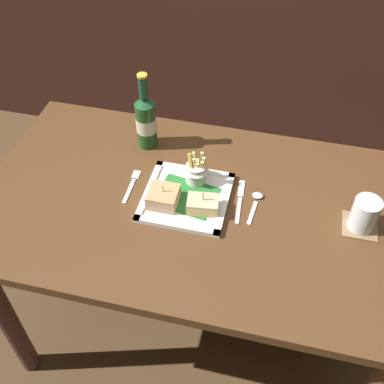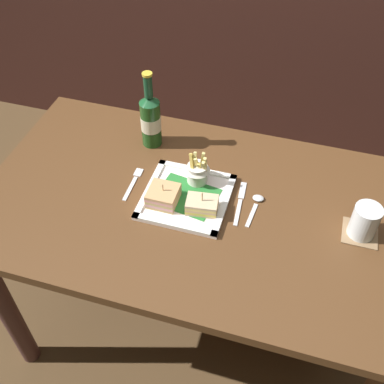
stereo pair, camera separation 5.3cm
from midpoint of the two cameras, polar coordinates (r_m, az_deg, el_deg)
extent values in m
plane|color=#513921|center=(2.06, -0.26, -15.87)|extent=(6.00, 6.00, 0.00)
cube|color=#54341B|center=(1.44, -0.35, -1.88)|extent=(1.34, 0.77, 0.03)
cylinder|color=#4B2C29|center=(1.79, -22.47, -13.88)|extent=(0.07, 0.07, 0.73)
cylinder|color=#4F3426|center=(2.09, -14.34, 0.24)|extent=(0.07, 0.07, 0.73)
cylinder|color=#4D3623|center=(1.95, 19.42, -5.68)|extent=(0.07, 0.07, 0.73)
cube|color=white|center=(1.44, -1.75, -0.69)|extent=(0.26, 0.26, 0.01)
cube|color=#26752F|center=(1.44, -1.76, -0.54)|extent=(0.20, 0.17, 0.00)
cube|color=white|center=(1.36, -3.04, -4.03)|extent=(0.26, 0.02, 0.01)
cube|color=white|center=(1.52, -0.61, 2.71)|extent=(0.26, 0.02, 0.01)
cube|color=white|center=(1.46, -6.28, 0.32)|extent=(0.02, 0.26, 0.01)
cube|color=white|center=(1.42, 2.91, -1.30)|extent=(0.02, 0.26, 0.01)
cube|color=tan|center=(1.42, -4.52, -1.15)|extent=(0.09, 0.09, 0.01)
cube|color=#D9999D|center=(1.41, -4.55, -0.88)|extent=(0.09, 0.09, 0.01)
cube|color=tan|center=(1.41, -4.57, -0.62)|extent=(0.09, 0.09, 0.01)
cube|color=pink|center=(1.40, -4.59, -0.35)|extent=(0.09, 0.09, 0.01)
cube|color=tan|center=(1.39, -4.61, -0.08)|extent=(0.09, 0.09, 0.01)
cylinder|color=tan|center=(1.40, -4.60, -0.27)|extent=(0.00, 0.00, 0.07)
cube|color=#D2B58E|center=(1.40, 0.22, -2.03)|extent=(0.10, 0.08, 0.01)
cube|color=#E4C652|center=(1.39, 0.22, -1.80)|extent=(0.10, 0.08, 0.01)
cube|color=#DFB384|center=(1.38, 0.22, -1.56)|extent=(0.10, 0.08, 0.01)
cube|color=#F2D477|center=(1.38, 0.22, -1.32)|extent=(0.10, 0.08, 0.01)
cube|color=#D5B68E|center=(1.37, 0.22, -1.09)|extent=(0.10, 0.08, 0.01)
cylinder|color=tan|center=(1.37, 0.22, -1.12)|extent=(0.00, 0.00, 0.07)
cylinder|color=silver|center=(1.46, -0.56, 2.27)|extent=(0.06, 0.06, 0.07)
cone|color=silver|center=(1.44, -0.57, 3.11)|extent=(0.08, 0.08, 0.03)
cube|color=#F5DB78|center=(1.43, -0.57, 3.13)|extent=(0.02, 0.01, 0.06)
cube|color=#F4DA7E|center=(1.43, 0.21, 3.19)|extent=(0.01, 0.02, 0.07)
cube|color=#E9CD7C|center=(1.43, 0.25, 3.00)|extent=(0.02, 0.03, 0.07)
cube|color=#E4C053|center=(1.43, -1.22, 3.27)|extent=(0.02, 0.03, 0.08)
cube|color=#D6C35D|center=(1.44, -0.26, 2.94)|extent=(0.01, 0.02, 0.05)
cube|color=#EDDC81|center=(1.43, -0.90, 3.48)|extent=(0.01, 0.03, 0.08)
cube|color=#E7D379|center=(1.44, -0.01, 3.77)|extent=(0.02, 0.02, 0.08)
cylinder|color=#1D4819|center=(1.59, -6.52, 8.09)|extent=(0.07, 0.07, 0.17)
cone|color=#1B512A|center=(1.53, -6.82, 10.88)|extent=(0.07, 0.07, 0.02)
cylinder|color=#133F27|center=(1.50, -6.99, 12.45)|extent=(0.03, 0.03, 0.08)
cylinder|color=gold|center=(1.48, -7.14, 13.82)|extent=(0.03, 0.03, 0.01)
cylinder|color=beige|center=(1.59, -6.53, 8.18)|extent=(0.07, 0.07, 0.05)
cube|color=#91704E|center=(1.44, 18.69, -3.95)|extent=(0.10, 0.10, 0.00)
cylinder|color=silver|center=(1.41, 19.19, -2.57)|extent=(0.08, 0.08, 0.10)
cylinder|color=silver|center=(1.42, 18.98, -3.15)|extent=(0.07, 0.07, 0.06)
cube|color=silver|center=(1.48, -8.61, 0.24)|extent=(0.01, 0.11, 0.00)
cube|color=silver|center=(1.53, -7.78, 2.10)|extent=(0.02, 0.04, 0.00)
cube|color=silver|center=(1.42, 4.63, -2.11)|extent=(0.02, 0.11, 0.00)
cube|color=silver|center=(1.48, 4.99, 0.41)|extent=(0.02, 0.07, 0.00)
cube|color=silver|center=(1.41, 6.29, -2.40)|extent=(0.02, 0.10, 0.00)
ellipsoid|color=silver|center=(1.45, 6.94, -0.44)|extent=(0.03, 0.03, 0.01)
camera|label=1|loc=(0.03, -91.08, -1.12)|focal=43.96mm
camera|label=2|loc=(0.03, 88.92, 1.12)|focal=43.96mm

